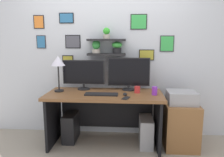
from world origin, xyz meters
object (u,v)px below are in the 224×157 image
(keyboard, at_px, (101,94))
(coffee_mug, at_px, (137,90))
(monitor_right, at_px, (129,73))
(desk, at_px, (105,107))
(printer, at_px, (182,97))
(computer_tower_left, at_px, (71,127))
(computer_mouse, at_px, (125,94))
(water_cup, at_px, (155,91))
(desk_lamp, at_px, (58,63))
(computer_tower_right, at_px, (146,132))
(drawer_cabinet, at_px, (180,125))
(monitor_left, at_px, (84,74))
(cell_phone, at_px, (126,98))

(keyboard, relative_size, coffee_mug, 4.89)
(monitor_right, bearing_deg, desk, -153.60)
(printer, distance_m, computer_tower_left, 1.64)
(computer_mouse, height_order, computer_tower_left, computer_mouse)
(computer_tower_left, bearing_deg, water_cup, -7.54)
(computer_mouse, distance_m, desk_lamp, 1.02)
(computer_tower_right, bearing_deg, printer, 0.68)
(monitor_right, bearing_deg, keyboard, -138.50)
(computer_tower_left, bearing_deg, drawer_cabinet, -3.11)
(desk_lamp, bearing_deg, coffee_mug, 0.18)
(printer, height_order, computer_tower_left, printer)
(computer_mouse, bearing_deg, desk_lamp, 171.13)
(water_cup, bearing_deg, drawer_cabinet, 10.90)
(monitor_right, xyz_separation_m, computer_tower_right, (0.25, -0.20, -0.80))
(coffee_mug, bearing_deg, monitor_right, 126.83)
(drawer_cabinet, bearing_deg, coffee_mug, 176.94)
(keyboard, bearing_deg, computer_tower_right, 11.24)
(computer_tower_left, xyz_separation_m, computer_tower_right, (1.09, -0.09, -0.00))
(keyboard, distance_m, drawer_cabinet, 1.17)
(monitor_left, height_order, monitor_right, monitor_right)
(coffee_mug, xyz_separation_m, drawer_cabinet, (0.60, -0.03, -0.49))
(desk_lamp, bearing_deg, keyboard, -14.05)
(monitor_left, relative_size, monitor_right, 1.01)
(desk, xyz_separation_m, coffee_mug, (0.45, 0.00, 0.26))
(desk_lamp, height_order, water_cup, desk_lamp)
(desk, xyz_separation_m, water_cup, (0.67, -0.10, 0.27))
(keyboard, relative_size, printer, 1.16)
(desk, bearing_deg, keyboard, -101.05)
(computer_tower_left, relative_size, computer_tower_right, 1.01)
(monitor_left, xyz_separation_m, computer_tower_right, (0.91, -0.20, -0.78))
(cell_phone, bearing_deg, computer_mouse, 113.85)
(monitor_right, height_order, drawer_cabinet, monitor_right)
(drawer_cabinet, height_order, computer_tower_left, drawer_cabinet)
(monitor_left, height_order, water_cup, monitor_left)
(water_cup, bearing_deg, computer_tower_left, 172.46)
(computer_mouse, height_order, computer_tower_right, computer_mouse)
(monitor_left, distance_m, cell_phone, 0.81)
(coffee_mug, xyz_separation_m, computer_tower_right, (0.13, -0.04, -0.59))
(water_cup, height_order, computer_tower_right, water_cup)
(keyboard, height_order, computer_tower_right, keyboard)
(keyboard, height_order, cell_phone, keyboard)
(monitor_right, xyz_separation_m, coffee_mug, (0.12, -0.16, -0.20))
(desk_lamp, bearing_deg, printer, -0.96)
(drawer_cabinet, distance_m, printer, 0.39)
(computer_tower_right, bearing_deg, cell_phone, -136.30)
(monitor_right, distance_m, drawer_cabinet, 1.01)
(computer_mouse, relative_size, cell_phone, 0.64)
(monitor_right, bearing_deg, drawer_cabinet, -14.92)
(monitor_left, xyz_separation_m, monitor_right, (0.66, 0.00, 0.01))
(cell_phone, bearing_deg, monitor_left, 162.01)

